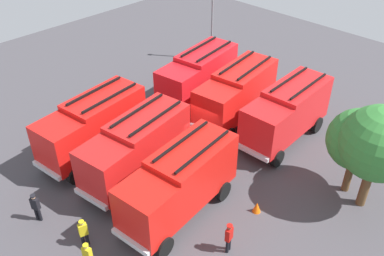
{
  "coord_description": "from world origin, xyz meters",
  "views": [
    {
      "loc": [
        15.62,
        15.22,
        16.55
      ],
      "look_at": [
        0.0,
        0.0,
        1.4
      ],
      "focal_mm": 39.22,
      "sensor_mm": 36.0,
      "label": 1
    }
  ],
  "objects_px": {
    "firefighter_0": "(36,206)",
    "fire_truck_5": "(180,182)",
    "tree_0": "(358,140)",
    "lamppost": "(212,16)",
    "fire_truck_0": "(198,74)",
    "fire_truck_3": "(136,147)",
    "firefighter_4": "(229,237)",
    "fire_truck_1": "(93,124)",
    "fire_truck_2": "(236,92)",
    "firefighter_1": "(88,255)",
    "tree_1": "(379,144)",
    "firefighter_3": "(244,72)",
    "firefighter_2": "(83,232)",
    "fire_truck_4": "(287,111)",
    "traffic_cone_0": "(257,207)"
  },
  "relations": [
    {
      "from": "fire_truck_2",
      "to": "tree_1",
      "type": "height_order",
      "value": "tree_1"
    },
    {
      "from": "fire_truck_1",
      "to": "firefighter_4",
      "type": "xyz_separation_m",
      "value": [
        0.09,
        11.0,
        -1.15
      ]
    },
    {
      "from": "firefighter_2",
      "to": "firefighter_4",
      "type": "distance_m",
      "value": 6.99
    },
    {
      "from": "fire_truck_0",
      "to": "lamppost",
      "type": "distance_m",
      "value": 7.52
    },
    {
      "from": "tree_0",
      "to": "tree_1",
      "type": "xyz_separation_m",
      "value": [
        0.46,
        1.15,
        0.6
      ]
    },
    {
      "from": "firefighter_0",
      "to": "fire_truck_0",
      "type": "bearing_deg",
      "value": -14.59
    },
    {
      "from": "firefighter_1",
      "to": "lamppost",
      "type": "bearing_deg",
      "value": -167.87
    },
    {
      "from": "fire_truck_1",
      "to": "fire_truck_2",
      "type": "distance_m",
      "value": 9.91
    },
    {
      "from": "fire_truck_2",
      "to": "tree_0",
      "type": "relative_size",
      "value": 1.43
    },
    {
      "from": "firefighter_1",
      "to": "firefighter_4",
      "type": "relative_size",
      "value": 0.93
    },
    {
      "from": "firefighter_3",
      "to": "tree_0",
      "type": "relative_size",
      "value": 0.35
    },
    {
      "from": "firefighter_1",
      "to": "firefighter_4",
      "type": "xyz_separation_m",
      "value": [
        -5.27,
        3.94,
        0.08
      ]
    },
    {
      "from": "fire_truck_2",
      "to": "firefighter_4",
      "type": "xyz_separation_m",
      "value": [
        9.25,
        7.21,
        -1.15
      ]
    },
    {
      "from": "fire_truck_1",
      "to": "tree_0",
      "type": "xyz_separation_m",
      "value": [
        -7.88,
        12.99,
        1.34
      ]
    },
    {
      "from": "fire_truck_0",
      "to": "fire_truck_3",
      "type": "height_order",
      "value": "same"
    },
    {
      "from": "fire_truck_2",
      "to": "firefighter_3",
      "type": "bearing_deg",
      "value": -155.09
    },
    {
      "from": "fire_truck_4",
      "to": "fire_truck_5",
      "type": "xyz_separation_m",
      "value": [
        9.43,
        -0.16,
        0.0
      ]
    },
    {
      "from": "tree_1",
      "to": "lamppost",
      "type": "distance_m",
      "value": 19.78
    },
    {
      "from": "tree_0",
      "to": "lamppost",
      "type": "relative_size",
      "value": 0.76
    },
    {
      "from": "fire_truck_5",
      "to": "fire_truck_1",
      "type": "bearing_deg",
      "value": -95.3
    },
    {
      "from": "tree_0",
      "to": "fire_truck_2",
      "type": "bearing_deg",
      "value": -97.88
    },
    {
      "from": "fire_truck_2",
      "to": "tree_0",
      "type": "height_order",
      "value": "tree_0"
    },
    {
      "from": "fire_truck_1",
      "to": "fire_truck_4",
      "type": "xyz_separation_m",
      "value": [
        -9.52,
        7.65,
        0.0
      ]
    },
    {
      "from": "fire_truck_3",
      "to": "traffic_cone_0",
      "type": "relative_size",
      "value": 11.56
    },
    {
      "from": "fire_truck_1",
      "to": "firefighter_1",
      "type": "distance_m",
      "value": 8.95
    },
    {
      "from": "firefighter_4",
      "to": "traffic_cone_0",
      "type": "bearing_deg",
      "value": -91.16
    },
    {
      "from": "firefighter_0",
      "to": "lamppost",
      "type": "height_order",
      "value": "lamppost"
    },
    {
      "from": "tree_0",
      "to": "traffic_cone_0",
      "type": "relative_size",
      "value": 8.04
    },
    {
      "from": "firefighter_1",
      "to": "firefighter_4",
      "type": "bearing_deg",
      "value": 127.14
    },
    {
      "from": "firefighter_2",
      "to": "firefighter_3",
      "type": "height_order",
      "value": "firefighter_3"
    },
    {
      "from": "traffic_cone_0",
      "to": "fire_truck_1",
      "type": "bearing_deg",
      "value": -74.15
    },
    {
      "from": "fire_truck_0",
      "to": "tree_0",
      "type": "relative_size",
      "value": 1.44
    },
    {
      "from": "firefighter_4",
      "to": "tree_1",
      "type": "height_order",
      "value": "tree_1"
    },
    {
      "from": "firefighter_1",
      "to": "traffic_cone_0",
      "type": "relative_size",
      "value": 2.55
    },
    {
      "from": "fire_truck_1",
      "to": "tree_0",
      "type": "bearing_deg",
      "value": 114.41
    },
    {
      "from": "tree_0",
      "to": "lamppost",
      "type": "distance_m",
      "value": 18.56
    },
    {
      "from": "fire_truck_2",
      "to": "fire_truck_1",
      "type": "bearing_deg",
      "value": -29.62
    },
    {
      "from": "fire_truck_2",
      "to": "lamppost",
      "type": "bearing_deg",
      "value": -135.26
    },
    {
      "from": "fire_truck_3",
      "to": "firefighter_4",
      "type": "distance_m",
      "value": 7.46
    },
    {
      "from": "firefighter_3",
      "to": "lamppost",
      "type": "distance_m",
      "value": 5.97
    },
    {
      "from": "fire_truck_4",
      "to": "lamppost",
      "type": "bearing_deg",
      "value": -118.44
    },
    {
      "from": "fire_truck_4",
      "to": "firefighter_4",
      "type": "distance_m",
      "value": 10.24
    },
    {
      "from": "fire_truck_3",
      "to": "firefighter_1",
      "type": "xyz_separation_m",
      "value": [
        5.79,
        3.42,
        -1.24
      ]
    },
    {
      "from": "firefighter_2",
      "to": "firefighter_3",
      "type": "bearing_deg",
      "value": -58.79
    },
    {
      "from": "fire_truck_3",
      "to": "firefighter_0",
      "type": "xyz_separation_m",
      "value": [
        5.9,
        -1.06,
        -1.18
      ]
    },
    {
      "from": "fire_truck_1",
      "to": "fire_truck_2",
      "type": "relative_size",
      "value": 1.0
    },
    {
      "from": "firefighter_0",
      "to": "firefighter_1",
      "type": "relative_size",
      "value": 1.06
    },
    {
      "from": "firefighter_0",
      "to": "fire_truck_5",
      "type": "bearing_deg",
      "value": -65.66
    },
    {
      "from": "fire_truck_0",
      "to": "firefighter_1",
      "type": "distance_m",
      "value": 16.25
    },
    {
      "from": "fire_truck_2",
      "to": "lamppost",
      "type": "relative_size",
      "value": 1.09
    }
  ]
}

